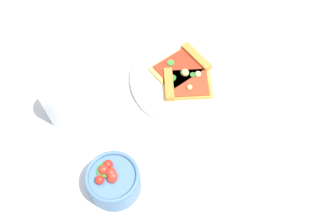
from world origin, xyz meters
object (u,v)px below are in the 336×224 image
(salad_bowl, at_px, (113,180))
(paper_napkin, at_px, (296,103))
(plate, at_px, (186,78))
(pizza_slice_near, at_px, (184,66))
(pizza_slice_far, at_px, (184,84))
(soda_glass, at_px, (61,104))

(salad_bowl, xyz_separation_m, paper_napkin, (-0.39, -0.23, -0.03))
(salad_bowl, bearing_deg, plate, -115.35)
(pizza_slice_near, height_order, paper_napkin, pizza_slice_near)
(plate, distance_m, pizza_slice_far, 0.03)
(plate, relative_size, pizza_slice_near, 1.78)
(salad_bowl, bearing_deg, paper_napkin, -149.48)
(plate, distance_m, paper_napkin, 0.26)
(paper_napkin, bearing_deg, soda_glass, 7.63)
(paper_napkin, bearing_deg, plate, -10.69)
(plate, bearing_deg, pizza_slice_near, -71.93)
(pizza_slice_near, bearing_deg, paper_napkin, 164.61)
(pizza_slice_near, bearing_deg, salad_bowl, 67.75)
(pizza_slice_far, xyz_separation_m, soda_glass, (0.26, 0.09, 0.03))
(salad_bowl, xyz_separation_m, soda_glass, (0.14, -0.16, 0.02))
(pizza_slice_near, height_order, soda_glass, soda_glass)
(salad_bowl, relative_size, paper_napkin, 0.89)
(pizza_slice_near, bearing_deg, pizza_slice_far, 92.90)
(pizza_slice_far, bearing_deg, soda_glass, 19.34)
(plate, bearing_deg, salad_bowl, 64.65)
(salad_bowl, distance_m, paper_napkin, 0.45)
(soda_glass, xyz_separation_m, paper_napkin, (-0.53, -0.07, -0.05))
(plate, xyz_separation_m, paper_napkin, (-0.26, 0.05, -0.01))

